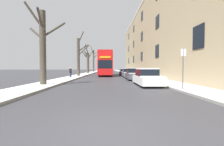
# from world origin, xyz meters

# --- Properties ---
(ground_plane) EXTENTS (320.00, 320.00, 0.00)m
(ground_plane) POSITION_xyz_m (0.00, 0.00, 0.00)
(ground_plane) COLOR #38383D
(sidewalk_left) EXTENTS (2.49, 130.00, 0.16)m
(sidewalk_left) POSITION_xyz_m (-5.56, 53.00, 0.08)
(sidewalk_left) COLOR gray
(sidewalk_left) RESTS_ON ground
(sidewalk_right) EXTENTS (2.49, 130.00, 0.16)m
(sidewalk_right) POSITION_xyz_m (5.56, 53.00, 0.08)
(sidewalk_right) COLOR gray
(sidewalk_right) RESTS_ON ground
(terrace_facade_right) EXTENTS (9.10, 54.39, 15.27)m
(terrace_facade_right) POSITION_xyz_m (11.30, 26.89, 7.64)
(terrace_facade_right) COLOR tan
(terrace_facade_right) RESTS_ON ground
(bare_tree_left_0) EXTENTS (3.01, 2.19, 6.64)m
(bare_tree_left_0) POSITION_xyz_m (-5.46, 8.84, 3.34)
(bare_tree_left_0) COLOR #423A30
(bare_tree_left_0) RESTS_ON ground
(bare_tree_left_1) EXTENTS (2.22, 1.76, 7.83)m
(bare_tree_left_1) POSITION_xyz_m (-5.24, 22.94, 3.61)
(bare_tree_left_1) COLOR #423A30
(bare_tree_left_1) RESTS_ON ground
(bare_tree_left_2) EXTENTS (2.93, 3.83, 7.59)m
(bare_tree_left_2) POSITION_xyz_m (-5.50, 36.49, 3.33)
(bare_tree_left_2) COLOR #423A30
(bare_tree_left_2) RESTS_ON ground
(bare_tree_left_3) EXTENTS (2.60, 2.81, 9.37)m
(bare_tree_left_3) POSITION_xyz_m (-5.30, 50.77, 4.36)
(bare_tree_left_3) COLOR #423A30
(bare_tree_left_3) RESTS_ON ground
(double_decker_bus) EXTENTS (2.60, 11.30, 4.55)m
(double_decker_bus) POSITION_xyz_m (-0.58, 26.57, 2.57)
(double_decker_bus) COLOR red
(double_decker_bus) RESTS_ON ground
(parked_car_0) EXTENTS (1.78, 4.35, 1.49)m
(parked_car_0) POSITION_xyz_m (3.22, 9.16, 0.68)
(parked_car_0) COLOR silver
(parked_car_0) RESTS_ON ground
(parked_car_1) EXTENTS (1.89, 4.27, 1.50)m
(parked_car_1) POSITION_xyz_m (3.22, 15.67, 0.69)
(parked_car_1) COLOR #474C56
(parked_car_1) RESTS_ON ground
(parked_car_2) EXTENTS (1.78, 4.04, 1.48)m
(parked_car_2) POSITION_xyz_m (3.22, 21.38, 0.68)
(parked_car_2) COLOR slate
(parked_car_2) RESTS_ON ground
(parked_car_3) EXTENTS (1.76, 4.52, 1.43)m
(parked_car_3) POSITION_xyz_m (3.22, 27.76, 0.66)
(parked_car_3) COLOR black
(parked_car_3) RESTS_ON ground
(oncoming_van) EXTENTS (2.02, 4.94, 2.36)m
(oncoming_van) POSITION_xyz_m (-1.12, 40.94, 1.27)
(oncoming_van) COLOR #333842
(oncoming_van) RESTS_ON ground
(pedestrian_left_sidewalk) EXTENTS (0.36, 0.36, 1.63)m
(pedestrian_left_sidewalk) POSITION_xyz_m (-5.72, 18.86, 0.90)
(pedestrian_left_sidewalk) COLOR navy
(pedestrian_left_sidewalk) RESTS_ON ground
(street_sign_post) EXTENTS (0.32, 0.07, 2.73)m
(street_sign_post) POSITION_xyz_m (4.61, 5.76, 1.56)
(street_sign_post) COLOR #4C4F54
(street_sign_post) RESTS_ON ground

